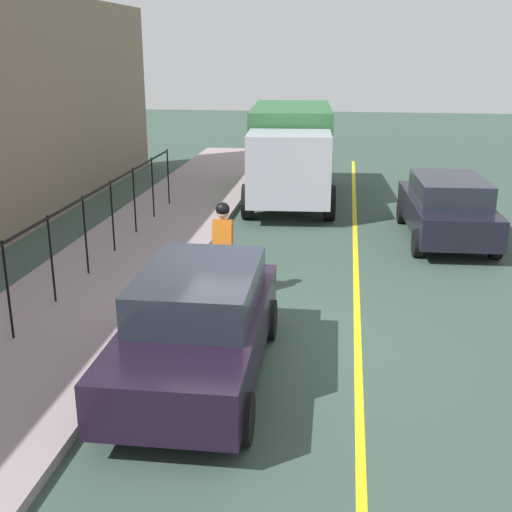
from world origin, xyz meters
The scene contains 8 objects.
ground_plane centered at (0.00, 0.00, 0.00)m, with size 80.00×80.00×0.00m, color #364B40.
lane_line_centre centered at (0.00, -1.60, 0.00)m, with size 36.00×0.12×0.01m, color yellow.
sidewalk centered at (0.00, 3.40, 0.07)m, with size 40.00×3.20×0.15m, color gray.
iron_fence centered at (1.00, 3.80, 1.30)m, with size 15.69×0.04×1.60m.
cyclist_lead centered at (2.05, 0.91, 0.91)m, with size 1.71×0.37×1.83m.
patrol_sedan centered at (6.57, -3.77, 0.82)m, with size 4.48×2.09×1.58m.
parked_sedan_rear centered at (-1.13, 0.67, 0.82)m, with size 4.43×1.98×1.58m.
box_truck_background centered at (10.56, 0.39, 1.55)m, with size 6.85×2.90×2.78m.
Camera 1 is at (-9.38, -1.29, 4.53)m, focal length 45.84 mm.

